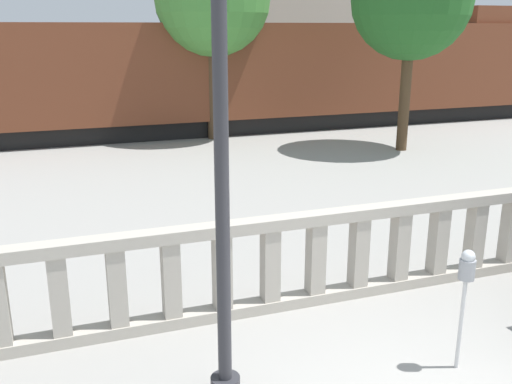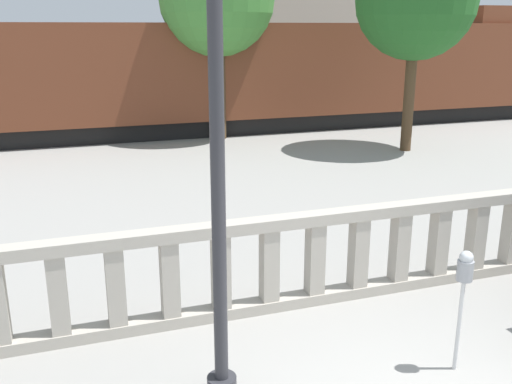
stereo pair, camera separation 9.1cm
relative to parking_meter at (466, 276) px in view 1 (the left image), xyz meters
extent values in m
cube|color=#ADA599|center=(-0.75, 1.80, -0.95)|extent=(15.46, 0.24, 0.14)
cube|color=#ADA599|center=(-0.75, 1.80, 0.10)|extent=(15.46, 0.24, 0.14)
cube|color=#ADA599|center=(-3.77, 1.80, -0.43)|extent=(0.20, 0.20, 0.91)
cube|color=#ADA599|center=(-3.17, 1.80, -0.43)|extent=(0.20, 0.20, 0.91)
cube|color=#ADA599|center=(-2.56, 1.80, -0.43)|extent=(0.20, 0.20, 0.91)
cube|color=#ADA599|center=(-1.96, 1.80, -0.43)|extent=(0.20, 0.20, 0.91)
cube|color=#ADA599|center=(-1.36, 1.80, -0.43)|extent=(0.20, 0.20, 0.91)
cube|color=#ADA599|center=(-0.75, 1.80, -0.43)|extent=(0.20, 0.20, 0.91)
cube|color=#ADA599|center=(-0.15, 1.80, -0.43)|extent=(0.20, 0.20, 0.91)
cube|color=#ADA599|center=(0.46, 1.80, -0.43)|extent=(0.20, 0.20, 0.91)
cube|color=#ADA599|center=(1.06, 1.80, -0.43)|extent=(0.20, 0.20, 0.91)
cube|color=#ADA599|center=(1.67, 1.80, -0.43)|extent=(0.20, 0.20, 0.91)
cube|color=#ADA599|center=(2.27, 1.80, -0.43)|extent=(0.20, 0.20, 0.91)
cylinder|color=#2D2D33|center=(-2.36, 0.34, 2.37)|extent=(0.13, 0.13, 6.38)
cylinder|color=silver|center=(0.00, 0.00, -0.53)|extent=(0.04, 0.04, 0.99)
cylinder|color=gray|center=(0.00, 0.00, 0.07)|extent=(0.16, 0.16, 0.20)
sphere|color=#B2B7BC|center=(0.00, 0.00, 0.20)|extent=(0.13, 0.13, 0.13)
cube|color=black|center=(1.64, 14.12, -0.75)|extent=(23.50, 2.17, 0.55)
cube|color=brown|center=(1.64, 14.12, 0.99)|extent=(23.98, 2.71, 2.92)
cube|color=brown|center=(12.13, 14.12, 2.75)|extent=(3.00, 2.44, 0.60)
cylinder|color=#4C3823|center=(1.05, 12.86, 0.43)|extent=(0.44, 0.44, 2.90)
cylinder|color=#4C3823|center=(5.54, 9.42, 0.41)|extent=(0.30, 0.30, 2.86)
camera|label=1|loc=(-3.65, -4.12, 2.34)|focal=40.00mm
camera|label=2|loc=(-3.56, -4.15, 2.34)|focal=40.00mm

